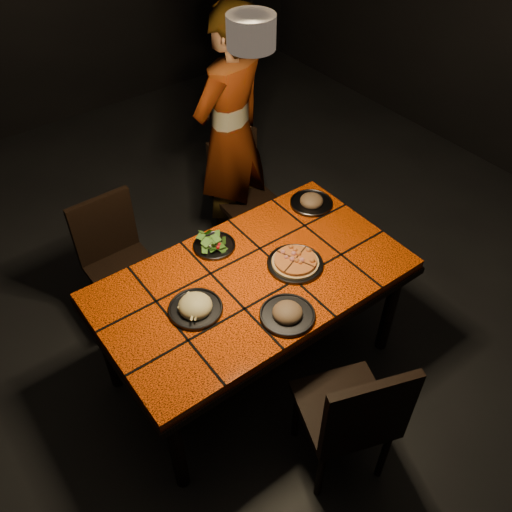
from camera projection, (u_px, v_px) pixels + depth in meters
room_shell at (252, 152)px, 2.27m from camera, size 6.04×7.04×3.08m
dining_table at (253, 288)px, 2.84m from camera, size 1.62×0.92×0.75m
chair_near at (354, 415)px, 2.46m from camera, size 0.53×0.53×0.92m
chair_far_left at (116, 255)px, 3.28m from camera, size 0.39×0.39×0.86m
chair_far_right at (240, 187)px, 3.80m from camera, size 0.40×0.40×0.85m
diner at (230, 136)px, 3.57m from camera, size 0.71×0.56×1.72m
pendant_lamp at (251, 27)px, 1.91m from camera, size 0.18×0.18×1.06m
plate_pizza at (295, 263)px, 2.83m from camera, size 0.32×0.32×0.04m
plate_pasta at (195, 307)px, 2.61m from camera, size 0.27×0.27×0.09m
plate_salad at (214, 243)px, 2.93m from camera, size 0.23×0.23×0.07m
plate_mushroom_a at (287, 313)px, 2.58m from camera, size 0.27×0.27×0.09m
plate_mushroom_b at (311, 201)px, 3.21m from camera, size 0.25×0.25×0.08m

